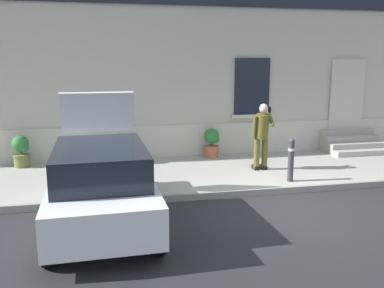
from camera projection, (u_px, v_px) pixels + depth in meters
name	position (u px, v px, depth m)	size (l,w,h in m)	color
ground_plane	(292.00, 208.00, 8.49)	(80.00, 80.00, 0.00)	#232326
sidewalk	(246.00, 170.00, 11.16)	(24.00, 3.60, 0.15)	#99968E
curb_edge	(274.00, 191.00, 9.37)	(24.00, 0.12, 0.15)	gray
building_facade	(223.00, 36.00, 12.84)	(24.00, 1.52, 7.50)	#B2AD9E
entrance_stoop	(351.00, 143.00, 13.18)	(1.83, 1.28, 0.64)	#9E998E
hatchback_car_white	(101.00, 183.00, 7.46)	(1.87, 4.10, 2.34)	white
bollard_near_person	(291.00, 158.00, 9.76)	(0.15, 0.15, 1.04)	#333338
bollard_far_left	(105.00, 168.00, 8.88)	(0.15, 0.15, 1.04)	#333338
person_on_phone	(262.00, 132.00, 10.71)	(0.51, 0.49, 1.75)	#514C1E
planter_olive	(21.00, 150.00, 11.13)	(0.44, 0.44, 0.86)	#606B38
planter_charcoal	(122.00, 147.00, 11.51)	(0.44, 0.44, 0.86)	#2D2D30
planter_terracotta	(212.00, 142.00, 12.29)	(0.44, 0.44, 0.86)	#B25B38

